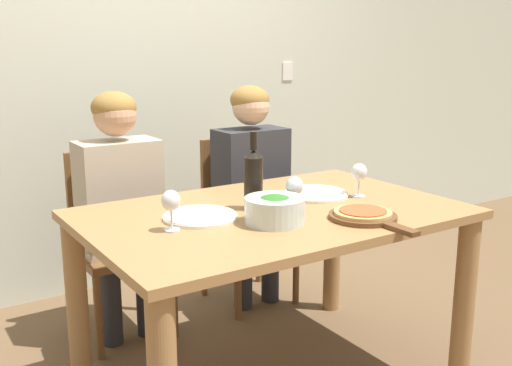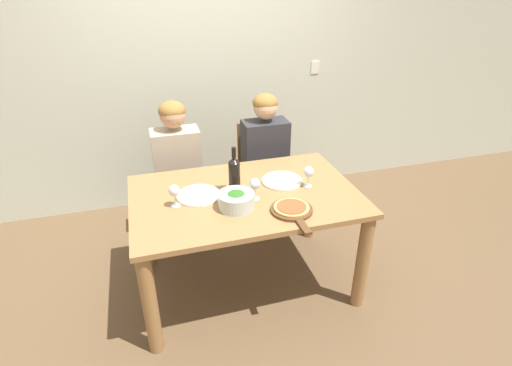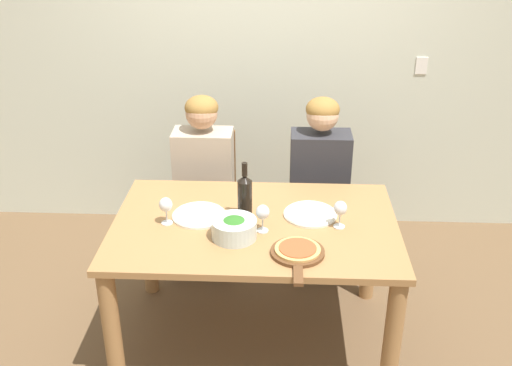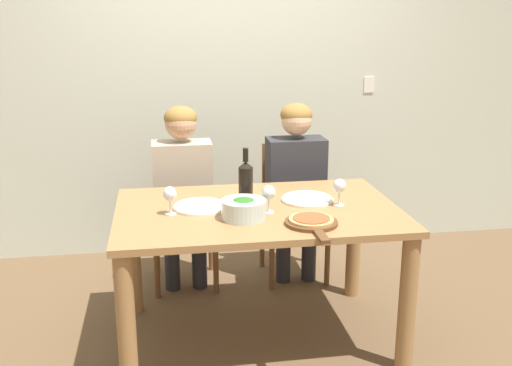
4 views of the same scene
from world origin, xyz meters
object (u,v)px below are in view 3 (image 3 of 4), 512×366
at_px(wine_glass_right, 340,209).
at_px(person_man, 320,171).
at_px(broccoli_bowl, 234,228).
at_px(wine_bottle, 245,196).
at_px(chair_right, 317,197).
at_px(wine_glass_left, 166,206).
at_px(pizza_on_board, 298,252).
at_px(dinner_plate_left, 199,215).
at_px(chair_left, 207,194).
at_px(dinner_plate_right, 310,214).
at_px(person_woman, 204,169).
at_px(wine_glass_centre, 263,213).

bearing_deg(wine_glass_right, person_man, 94.50).
relative_size(person_man, broccoli_bowl, 5.29).
bearing_deg(wine_bottle, chair_right, 61.23).
relative_size(person_man, wine_glass_left, 8.05).
relative_size(person_man, pizza_on_board, 3.02).
relative_size(wine_bottle, dinner_plate_left, 1.10).
height_order(chair_left, wine_bottle, wine_bottle).
relative_size(pizza_on_board, wine_glass_left, 2.67).
distance_m(chair_right, dinner_plate_right, 0.82).
height_order(chair_left, person_woman, person_woman).
xyz_separation_m(chair_left, wine_glass_centre, (0.41, -0.94, 0.38)).
bearing_deg(chair_right, dinner_plate_right, -96.43).
height_order(person_man, dinner_plate_left, person_man).
bearing_deg(person_man, wine_bottle, -122.56).
xyz_separation_m(person_woman, wine_glass_right, (0.81, -0.77, 0.14)).
bearing_deg(pizza_on_board, chair_left, 117.01).
bearing_deg(person_man, pizza_on_board, -98.75).
bearing_deg(pizza_on_board, wine_glass_centre, 129.32).
bearing_deg(chair_left, person_man, -8.46).
distance_m(person_man, pizza_on_board, 1.06).
bearing_deg(person_woman, pizza_on_board, -60.56).
relative_size(pizza_on_board, wine_glass_right, 2.67).
height_order(person_woman, person_man, same).
distance_m(wine_bottle, broccoli_bowl, 0.23).
height_order(person_woman, dinner_plate_left, person_woman).
distance_m(chair_right, person_man, 0.27).
relative_size(chair_left, wine_glass_centre, 6.04).
relative_size(person_woman, dinner_plate_left, 4.19).
xyz_separation_m(person_man, dinner_plate_left, (-0.69, -0.69, 0.05)).
distance_m(chair_right, wine_glass_left, 1.28).
relative_size(wine_bottle, wine_glass_centre, 2.12).
height_order(dinner_plate_left, pizza_on_board, pizza_on_board).
bearing_deg(person_man, wine_glass_centre, -112.16).
height_order(person_woman, pizza_on_board, person_woman).
relative_size(chair_left, person_man, 0.75).
xyz_separation_m(wine_bottle, wine_glass_centre, (0.10, -0.14, -0.02)).
relative_size(chair_right, wine_glass_right, 6.04).
xyz_separation_m(chair_left, wine_bottle, (0.31, -0.80, 0.41)).
bearing_deg(person_woman, broccoli_bowl, -73.15).
distance_m(person_man, wine_glass_centre, 0.91).
bearing_deg(pizza_on_board, wine_glass_left, 158.31).
xyz_separation_m(chair_right, dinner_plate_right, (-0.09, -0.76, 0.29)).
distance_m(dinner_plate_left, pizza_on_board, 0.63).
bearing_deg(broccoli_bowl, dinner_plate_left, 135.11).
distance_m(broccoli_bowl, pizza_on_board, 0.35).
height_order(wine_bottle, dinner_plate_right, wine_bottle).
relative_size(chair_left, pizza_on_board, 2.26).
bearing_deg(chair_right, wine_glass_centre, -109.74).
height_order(person_woman, broccoli_bowl, person_woman).
xyz_separation_m(broccoli_bowl, wine_glass_right, (0.54, 0.13, 0.05)).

